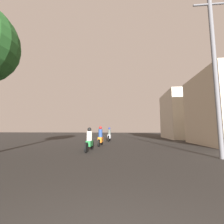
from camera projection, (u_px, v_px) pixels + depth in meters
The scene contains 6 objects.
motorcycle_green at pixel (89, 141), 9.24m from camera, with size 0.60×2.07×1.44m.
motorcycle_orange at pixel (101, 138), 12.07m from camera, with size 0.60×2.01×1.57m.
motorcycle_silver at pixel (109, 136), 16.57m from camera, with size 0.60×1.96×1.54m.
building_right_near at pixel (223, 109), 12.68m from camera, with size 4.05×6.38×6.11m.
building_right_far at pixel (186, 115), 21.86m from camera, with size 6.00×7.09×6.69m.
utility_pole_near at pixel (215, 69), 7.22m from camera, with size 1.60×0.20×8.15m.
Camera 1 is at (0.14, -0.99, 1.33)m, focal length 24.00 mm.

